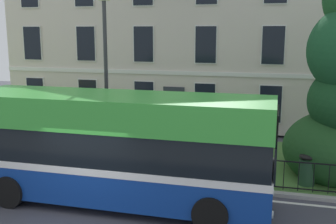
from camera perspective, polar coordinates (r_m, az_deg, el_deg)
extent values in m
cube|color=silver|center=(14.19, -6.66, -10.06)|extent=(54.00, 0.14, 0.01)
cube|color=#9E9E99|center=(14.58, -5.98, -9.22)|extent=(57.00, 0.24, 0.12)
cube|color=#497936|center=(17.43, -2.24, -5.73)|extent=(57.00, 6.13, 0.12)
cube|color=beige|center=(25.48, 3.53, 10.11)|extent=(19.16, 9.56, 9.08)
cube|color=white|center=(20.89, 0.83, 5.43)|extent=(19.16, 0.06, 0.20)
cube|color=#2D333D|center=(21.14, 0.81, 0.53)|extent=(1.10, 0.06, 2.20)
cube|color=white|center=(24.25, -17.82, 2.42)|extent=(1.12, 0.04, 1.87)
cube|color=black|center=(24.24, -17.84, 2.41)|extent=(1.02, 0.03, 1.77)
cube|color=white|center=(22.69, -11.00, 2.18)|extent=(1.12, 0.04, 1.87)
cube|color=black|center=(22.68, -11.03, 2.17)|extent=(1.02, 0.03, 1.77)
cube|color=white|center=(21.50, -3.32, 1.88)|extent=(1.12, 0.04, 1.87)
cube|color=black|center=(21.48, -3.33, 1.87)|extent=(1.02, 0.03, 1.77)
cube|color=white|center=(20.73, 5.10, 1.51)|extent=(1.12, 0.04, 1.87)
cube|color=black|center=(20.71, 5.09, 1.50)|extent=(1.02, 0.03, 1.77)
cube|color=white|center=(20.44, 13.95, 1.08)|extent=(1.12, 0.04, 1.87)
cube|color=black|center=(20.42, 13.95, 1.07)|extent=(1.02, 0.03, 1.77)
cube|color=white|center=(24.01, -18.22, 9.02)|extent=(1.12, 0.04, 1.87)
cube|color=black|center=(24.00, -18.25, 9.02)|extent=(1.02, 0.03, 1.77)
cube|color=white|center=(22.44, -11.27, 9.25)|extent=(1.12, 0.04, 1.87)
cube|color=black|center=(22.42, -11.29, 9.24)|extent=(1.02, 0.03, 1.77)
cube|color=white|center=(21.23, -3.40, 9.34)|extent=(1.12, 0.04, 1.87)
cube|color=black|center=(21.21, -3.42, 9.34)|extent=(1.02, 0.03, 1.77)
cube|color=white|center=(20.45, 5.24, 9.24)|extent=(1.12, 0.04, 1.87)
cube|color=black|center=(20.43, 5.23, 9.24)|extent=(1.02, 0.03, 1.77)
cube|color=white|center=(20.16, 14.33, 8.92)|extent=(1.12, 0.04, 1.87)
cube|color=black|center=(20.14, 14.33, 8.92)|extent=(1.02, 0.03, 1.77)
cube|color=black|center=(14.55, -6.09, -5.07)|extent=(18.94, 0.04, 0.04)
cube|color=black|center=(14.81, -6.02, -8.31)|extent=(18.94, 0.04, 0.04)
cylinder|color=black|center=(17.05, -21.89, -5.06)|extent=(0.02, 0.02, 0.95)
cylinder|color=black|center=(16.79, -20.65, -5.22)|extent=(0.02, 0.02, 0.95)
cylinder|color=black|center=(16.53, -19.37, -5.38)|extent=(0.02, 0.02, 0.95)
cylinder|color=black|center=(16.29, -18.05, -5.54)|extent=(0.02, 0.02, 0.95)
cylinder|color=black|center=(16.05, -16.69, -5.70)|extent=(0.02, 0.02, 0.95)
cylinder|color=black|center=(15.83, -15.29, -5.87)|extent=(0.02, 0.02, 0.95)
cylinder|color=black|center=(15.61, -13.85, -6.03)|extent=(0.02, 0.02, 0.95)
cylinder|color=black|center=(15.40, -12.37, -6.20)|extent=(0.02, 0.02, 0.95)
cylinder|color=black|center=(15.21, -10.85, -6.36)|extent=(0.02, 0.02, 0.95)
cylinder|color=black|center=(15.02, -9.29, -6.53)|extent=(0.02, 0.02, 0.95)
cylinder|color=black|center=(14.85, -7.69, -6.69)|extent=(0.02, 0.02, 0.95)
cylinder|color=black|center=(14.69, -6.05, -6.85)|extent=(0.02, 0.02, 0.95)
cylinder|color=black|center=(14.54, -4.38, -7.01)|extent=(0.02, 0.02, 0.95)
cylinder|color=black|center=(14.40, -2.67, -7.17)|extent=(0.02, 0.02, 0.95)
cylinder|color=black|center=(14.28, -0.93, -7.33)|extent=(0.02, 0.02, 0.95)
cylinder|color=black|center=(14.17, 0.84, -7.47)|extent=(0.02, 0.02, 0.95)
cylinder|color=black|center=(14.07, 2.63, -7.62)|extent=(0.02, 0.02, 0.95)
cylinder|color=black|center=(13.99, 4.45, -7.76)|extent=(0.02, 0.02, 0.95)
cylinder|color=black|center=(13.92, 6.30, -7.89)|extent=(0.02, 0.02, 0.95)
cylinder|color=black|center=(13.86, 8.16, -8.02)|extent=(0.02, 0.02, 0.95)
cylinder|color=black|center=(13.82, 10.03, -8.13)|extent=(0.02, 0.02, 0.95)
cylinder|color=black|center=(13.80, 11.91, -8.24)|extent=(0.02, 0.02, 0.95)
cylinder|color=black|center=(13.79, 13.80, -8.34)|extent=(0.02, 0.02, 0.95)
cylinder|color=black|center=(13.79, 15.70, -8.44)|extent=(0.02, 0.02, 0.95)
cylinder|color=black|center=(13.81, 17.59, -8.52)|extent=(0.02, 0.02, 0.95)
cylinder|color=black|center=(13.84, 19.47, -8.59)|extent=(0.02, 0.02, 0.95)
cylinder|color=black|center=(13.89, 21.34, -8.66)|extent=(0.02, 0.02, 0.95)
cube|color=navy|center=(12.63, -6.94, -8.91)|extent=(9.05, 2.38, 1.09)
cube|color=white|center=(12.46, -6.99, -6.72)|extent=(9.07, 2.40, 0.20)
cube|color=black|center=(12.30, -7.06, -4.25)|extent=(8.97, 2.34, 1.03)
cube|color=green|center=(12.08, -7.17, 0.20)|extent=(9.05, 2.38, 0.91)
cube|color=black|center=(11.48, 14.63, -5.93)|extent=(0.07, 1.98, 0.95)
cube|color=black|center=(11.24, 14.87, -1.15)|extent=(0.07, 1.69, 0.58)
cylinder|color=silver|center=(12.64, 14.35, -10.76)|extent=(0.04, 0.20, 0.20)
cylinder|color=silver|center=(11.25, 14.25, -13.58)|extent=(0.04, 0.20, 0.20)
cylinder|color=black|center=(13.07, 7.43, -9.75)|extent=(0.96, 0.30, 0.96)
cylinder|color=black|center=(11.01, 5.86, -13.85)|extent=(0.96, 0.30, 0.96)
cylinder|color=black|center=(14.96, -16.06, -7.36)|extent=(0.96, 0.30, 0.96)
cylinder|color=black|center=(13.21, -21.11, -10.21)|extent=(0.96, 0.30, 0.96)
cylinder|color=#333338|center=(15.25, -8.51, 3.57)|extent=(0.14, 0.14, 6.04)
cylinder|color=#23472D|center=(14.47, 18.62, -7.86)|extent=(0.54, 0.54, 0.86)
ellipsoid|color=black|center=(14.31, 18.76, -5.86)|extent=(0.55, 0.55, 0.19)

